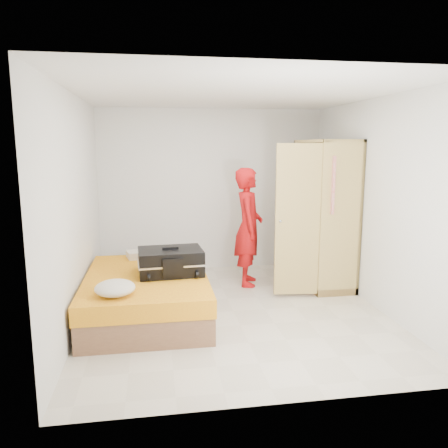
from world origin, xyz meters
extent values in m
plane|color=beige|center=(0.00, 0.00, 0.00)|extent=(4.00, 4.00, 0.00)
plane|color=white|center=(0.00, 0.00, 2.60)|extent=(4.00, 4.00, 0.00)
cube|color=white|center=(0.00, 2.00, 1.30)|extent=(3.60, 0.02, 2.60)
cube|color=white|center=(0.00, -2.00, 1.30)|extent=(3.60, 0.02, 2.60)
cube|color=white|center=(-1.80, 0.00, 1.30)|extent=(0.02, 4.00, 2.60)
cube|color=white|center=(1.80, 0.00, 1.30)|extent=(0.02, 4.00, 2.60)
cube|color=brown|center=(-1.05, 0.07, 0.15)|extent=(1.40, 2.00, 0.30)
cube|color=yellow|center=(-1.05, 0.07, 0.40)|extent=(1.42, 2.02, 0.20)
cube|color=tan|center=(1.77, 0.90, 1.05)|extent=(0.04, 1.20, 2.10)
cube|color=tan|center=(1.50, 0.32, 1.05)|extent=(0.58, 0.04, 2.10)
cube|color=tan|center=(1.50, 1.48, 1.05)|extent=(0.58, 0.04, 2.10)
cube|color=tan|center=(1.50, 0.90, 2.08)|extent=(0.58, 1.20, 0.04)
cube|color=tan|center=(1.50, 0.90, 0.05)|extent=(0.58, 1.20, 0.10)
cube|color=tan|center=(1.23, 1.20, 1.05)|extent=(0.04, 0.59, 2.00)
cube|color=tan|center=(0.92, 0.37, 1.05)|extent=(0.59, 0.10, 2.00)
cylinder|color=#B2B2B7|center=(1.50, 0.90, 1.92)|extent=(0.02, 1.10, 0.02)
imported|color=red|center=(0.41, 1.05, 0.86)|extent=(0.52, 0.69, 1.71)
cube|color=black|center=(-0.76, 0.07, 0.65)|extent=(0.78, 0.58, 0.30)
cube|color=black|center=(-0.76, 0.07, 0.82)|extent=(0.20, 0.07, 0.03)
ellipsoid|color=beige|center=(-1.35, -0.63, 0.58)|extent=(0.41, 0.41, 0.16)
cube|color=beige|center=(-1.06, 0.92, 0.55)|extent=(0.57, 0.38, 0.09)
camera|label=1|loc=(-0.92, -5.04, 2.02)|focal=35.00mm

